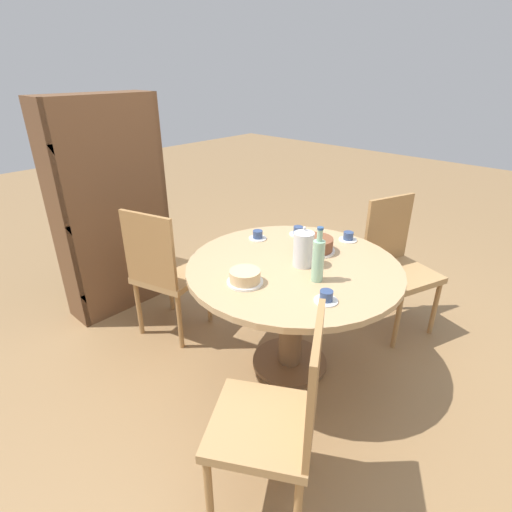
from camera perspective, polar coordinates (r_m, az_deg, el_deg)
ground_plane at (r=2.74m, az=4.78°, el=-15.03°), size 14.00×14.00×0.00m
dining_table at (r=2.40m, az=5.28°, el=-4.37°), size 1.25×1.25×0.73m
chair_a at (r=2.81m, az=-12.89°, el=-2.06°), size 0.52×0.52×0.96m
chair_b at (r=1.73m, az=3.23°, el=-22.00°), size 0.57×0.57×0.96m
chair_c at (r=3.02m, az=19.44°, el=-0.92°), size 0.54×0.54×0.96m
bookshelf at (r=3.20m, az=-19.78°, el=6.05°), size 0.82×0.28×1.61m
coffee_pot at (r=2.28m, az=6.79°, el=1.17°), size 0.12×0.12×0.24m
water_bottle at (r=2.12m, az=8.86°, el=-0.48°), size 0.06×0.06×0.31m
cake_main at (r=2.50m, az=8.53°, el=1.58°), size 0.24×0.24×0.09m
cake_second at (r=2.11m, az=-1.59°, el=-3.03°), size 0.19×0.19×0.07m
cup_a at (r=2.66m, az=0.25°, el=2.92°), size 0.12×0.12×0.06m
cup_b at (r=2.74m, az=6.04°, el=3.50°), size 0.12×0.12×0.06m
cup_c at (r=2.70m, az=13.03°, el=2.65°), size 0.12×0.12×0.06m
cup_d at (r=1.99m, az=9.99°, el=-5.83°), size 0.12×0.12×0.06m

